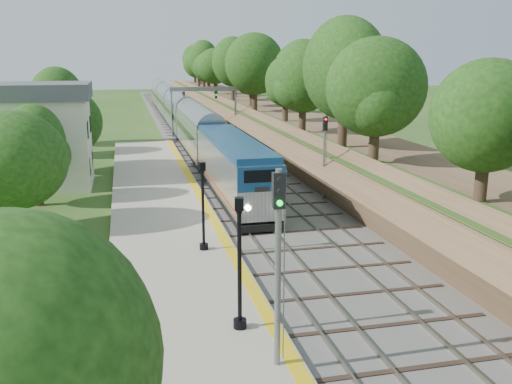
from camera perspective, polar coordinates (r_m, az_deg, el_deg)
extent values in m
plane|color=#2D4C19|center=(20.33, 10.26, -16.36)|extent=(320.00, 320.00, 0.00)
cube|color=#4C4944|center=(77.30, -6.05, 6.06)|extent=(9.50, 170.00, 0.12)
cube|color=gray|center=(77.00, -8.07, 6.08)|extent=(0.08, 170.00, 0.16)
cube|color=gray|center=(77.14, -7.00, 6.12)|extent=(0.08, 170.00, 0.16)
cube|color=gray|center=(77.45, -5.10, 6.20)|extent=(0.08, 170.00, 0.16)
cube|color=gray|center=(77.66, -4.05, 6.24)|extent=(0.08, 170.00, 0.16)
cube|color=#A59985|center=(33.64, -8.91, -3.68)|extent=(6.40, 68.00, 0.38)
cube|color=gold|center=(33.88, -4.10, -3.08)|extent=(0.55, 68.00, 0.01)
cube|color=brown|center=(78.84, 0.85, 7.33)|extent=(9.00, 170.00, 3.00)
cube|color=brown|center=(78.02, -1.95, 7.11)|extent=(4.47, 170.00, 4.54)
cylinder|color=#332316|center=(31.82, 20.17, 2.31)|extent=(0.60, 0.60, 2.62)
sphere|color=#14330E|center=(31.37, 20.71, 8.70)|extent=(5.70, 5.70, 5.70)
cylinder|color=#332316|center=(78.23, -0.22, 9.35)|extent=(0.60, 0.60, 2.62)
sphere|color=#14330E|center=(78.05, -0.23, 11.96)|extent=(5.70, 5.70, 5.70)
cylinder|color=#332316|center=(127.39, -5.31, 10.93)|extent=(0.60, 0.60, 2.62)
sphere|color=#14330E|center=(127.28, -5.34, 12.53)|extent=(5.70, 5.70, 5.70)
cube|color=white|center=(47.05, -21.15, 4.51)|extent=(8.00, 6.00, 6.80)
cube|color=#4D5055|center=(46.65, -21.58, 9.36)|extent=(8.60, 6.60, 1.20)
cube|color=black|center=(45.13, -16.24, 2.47)|extent=(0.05, 1.10, 1.30)
cube|color=black|center=(48.67, -16.04, 3.26)|extent=(0.05, 1.10, 1.30)
cube|color=black|center=(44.70, -16.48, 5.99)|extent=(0.05, 1.10, 1.30)
cube|color=black|center=(48.27, -16.25, 6.53)|extent=(0.05, 1.10, 1.30)
cylinder|color=slate|center=(71.66, -8.41, 7.85)|extent=(0.24, 0.24, 6.20)
cylinder|color=slate|center=(72.74, -2.06, 8.07)|extent=(0.24, 0.24, 6.20)
cube|color=slate|center=(71.87, -5.26, 10.23)|extent=(8.40, 0.25, 0.50)
cube|color=black|center=(71.47, -7.24, 9.56)|extent=(0.30, 0.20, 0.90)
cube|color=black|center=(71.99, -4.03, 9.66)|extent=(0.30, 0.20, 0.90)
sphere|color=#14330E|center=(11.71, -23.15, -15.76)|extent=(5.32, 5.32, 5.32)
cylinder|color=#332316|center=(43.26, -18.99, 1.03)|extent=(0.60, 0.60, 2.45)
sphere|color=#14330E|center=(42.71, -19.33, 5.38)|extent=(5.32, 5.32, 5.32)
cylinder|color=#332316|center=(58.94, -17.51, 4.31)|extent=(0.60, 0.60, 2.45)
sphere|color=#14330E|center=(58.54, -17.74, 7.53)|extent=(5.32, 5.32, 5.32)
cube|color=black|center=(40.35, -2.25, -0.07)|extent=(2.59, 16.22, 0.56)
cube|color=#B7BAC1|center=(39.95, -2.27, 2.55)|extent=(2.82, 16.89, 3.19)
cube|color=navy|center=(39.64, -2.30, 5.11)|extent=(2.70, 16.22, 0.41)
cube|color=navy|center=(31.65, 0.59, 1.28)|extent=(2.79, 0.10, 1.41)
cube|color=black|center=(31.57, 0.61, 1.59)|extent=(2.06, 0.06, 0.70)
cube|color=#AE101F|center=(40.17, -2.26, 1.04)|extent=(2.84, 16.56, 0.09)
cube|color=#B7BAC1|center=(57.98, -5.71, 5.62)|extent=(2.82, 18.77, 3.66)
cube|color=#B7BAC1|center=(77.09, -7.60, 7.53)|extent=(2.82, 18.77, 3.66)
cube|color=#B7BAC1|center=(96.31, -8.74, 8.68)|extent=(2.82, 18.77, 3.66)
cube|color=#B7BAC1|center=(115.58, -9.51, 9.44)|extent=(2.82, 18.77, 3.66)
cylinder|color=black|center=(21.30, -1.62, -13.00)|extent=(0.48, 0.48, 0.33)
cylinder|color=black|center=(20.43, -1.66, -7.61)|extent=(0.15, 0.15, 4.29)
cube|color=black|center=(19.70, -1.71, -1.17)|extent=(0.36, 0.36, 0.44)
cube|color=silver|center=(19.70, -1.71, -1.17)|extent=(0.25, 0.25, 0.33)
cylinder|color=black|center=(29.35, -5.23, -5.45)|extent=(0.45, 0.45, 0.31)
cylinder|color=black|center=(28.77, -5.32, -1.71)|extent=(0.14, 0.14, 3.97)
cube|color=black|center=(28.27, -5.41, 2.57)|extent=(0.33, 0.33, 0.41)
cube|color=silver|center=(28.27, -5.41, 2.57)|extent=(0.24, 0.24, 0.31)
cylinder|color=slate|center=(17.78, 2.20, -7.83)|extent=(0.20, 0.20, 6.41)
cube|color=black|center=(17.02, 2.28, 0.16)|extent=(0.38, 0.24, 1.11)
cylinder|color=#0CE526|center=(16.88, 2.41, 0.05)|extent=(0.18, 0.07, 0.18)
cylinder|color=slate|center=(40.14, 6.84, 3.44)|extent=(0.17, 0.17, 5.91)
cube|color=black|center=(39.79, 6.93, 6.81)|extent=(0.32, 0.21, 0.95)
cylinder|color=#FF0C0C|center=(39.67, 6.99, 6.79)|extent=(0.15, 0.06, 0.15)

